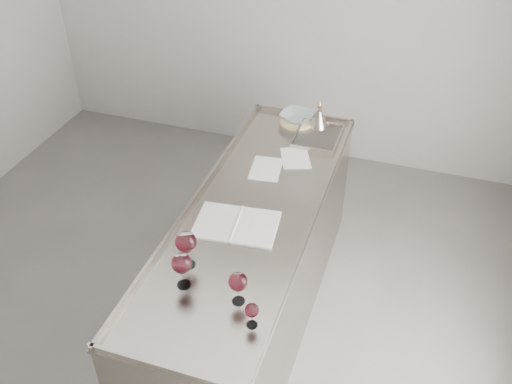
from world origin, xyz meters
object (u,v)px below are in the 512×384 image
(counter, at_px, (253,266))
(wine_glass_small, at_px, (252,311))
(wine_glass_left, at_px, (186,243))
(notebook, at_px, (236,225))
(wine_glass_right, at_px, (238,282))
(wine_glass_middle, at_px, (182,264))
(ceramic_bowl, at_px, (297,117))
(wine_funnel, at_px, (319,118))

(counter, relative_size, wine_glass_small, 17.61)
(wine_glass_left, bearing_deg, counter, 72.47)
(wine_glass_left, xyz_separation_m, notebook, (0.13, 0.38, -0.15))
(wine_glass_right, relative_size, wine_glass_small, 1.35)
(wine_glass_middle, bearing_deg, counter, 78.91)
(counter, height_order, wine_glass_left, wine_glass_left)
(counter, height_order, ceramic_bowl, ceramic_bowl)
(wine_glass_middle, xyz_separation_m, wine_funnel, (0.28, 1.77, -0.08))
(wine_glass_middle, distance_m, ceramic_bowl, 1.78)
(notebook, relative_size, wine_funnel, 2.36)
(wine_glass_left, relative_size, notebook, 0.44)
(counter, height_order, wine_funnel, wine_funnel)
(wine_funnel, bearing_deg, ceramic_bowl, 180.00)
(counter, bearing_deg, ceramic_bowl, 91.28)
(wine_funnel, bearing_deg, wine_glass_small, -85.99)
(wine_glass_small, bearing_deg, ceramic_bowl, 98.89)
(wine_glass_right, bearing_deg, wine_funnel, 90.75)
(wine_glass_left, distance_m, wine_glass_small, 0.53)
(counter, xyz_separation_m, wine_glass_left, (-0.18, -0.56, 0.62))
(ceramic_bowl, xyz_separation_m, wine_funnel, (0.16, 0.00, 0.02))
(wine_glass_left, distance_m, wine_glass_middle, 0.15)
(wine_glass_left, xyz_separation_m, wine_glass_small, (0.45, -0.28, -0.06))
(wine_glass_small, bearing_deg, wine_funnel, 94.01)
(notebook, xyz_separation_m, wine_funnel, (0.18, 1.25, 0.06))
(wine_glass_right, bearing_deg, wine_glass_middle, 176.83)
(wine_glass_left, bearing_deg, wine_glass_right, -24.79)
(wine_glass_left, bearing_deg, notebook, 71.08)
(counter, relative_size, wine_funnel, 11.41)
(wine_glass_right, xyz_separation_m, wine_glass_small, (0.11, -0.12, -0.03))
(notebook, bearing_deg, wine_glass_middle, -106.12)
(counter, relative_size, wine_glass_left, 10.99)
(notebook, height_order, wine_funnel, wine_funnel)
(wine_glass_left, distance_m, ceramic_bowl, 1.65)
(wine_glass_small, distance_m, wine_funnel, 1.92)
(wine_glass_small, bearing_deg, notebook, 115.78)
(ceramic_bowl, bearing_deg, notebook, -90.92)
(wine_glass_middle, distance_m, wine_glass_right, 0.30)
(wine_glass_left, height_order, wine_funnel, wine_glass_left)
(wine_glass_right, distance_m, notebook, 0.59)
(wine_funnel, bearing_deg, wine_glass_left, -100.95)
(counter, bearing_deg, wine_glass_small, -71.73)
(wine_glass_left, relative_size, wine_glass_right, 1.19)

